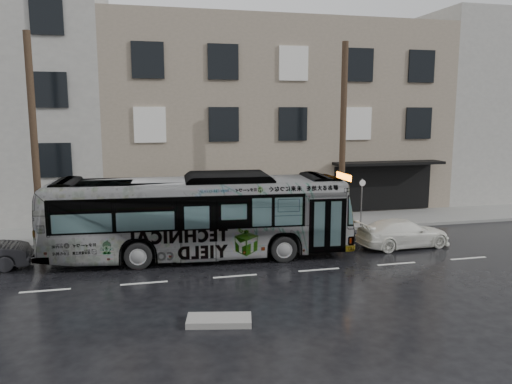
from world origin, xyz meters
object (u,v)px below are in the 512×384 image
(utility_pole_rear, at_px, (34,141))
(white_sedan, at_px, (403,233))
(bus, at_px, (199,216))
(sign_post, at_px, (361,202))
(utility_pole_front, at_px, (343,137))

(utility_pole_rear, relative_size, white_sedan, 2.15)
(bus, distance_m, white_sedan, 8.95)
(utility_pole_rear, bearing_deg, bus, -25.00)
(white_sedan, bearing_deg, sign_post, 1.43)
(white_sedan, bearing_deg, utility_pole_rear, 73.03)
(utility_pole_front, height_order, bus, utility_pole_front)
(utility_pole_front, distance_m, sign_post, 3.48)
(utility_pole_front, height_order, sign_post, utility_pole_front)
(utility_pole_front, relative_size, utility_pole_rear, 1.00)
(white_sedan, bearing_deg, bus, 82.81)
(utility_pole_front, xyz_separation_m, sign_post, (1.10, 0.00, -3.30))
(utility_pole_rear, xyz_separation_m, bus, (6.57, -3.06, -2.95))
(utility_pole_rear, distance_m, white_sedan, 16.35)
(sign_post, relative_size, bus, 0.20)
(utility_pole_front, bearing_deg, utility_pole_rear, 180.00)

